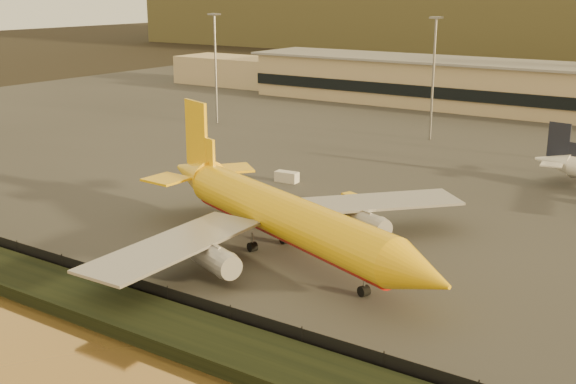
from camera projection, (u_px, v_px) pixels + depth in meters
The scene contains 9 objects.
ground at pixel (233, 266), 83.91m from camera, with size 900.00×900.00×0.00m, color black.
embankment at pixel (125, 313), 70.17m from camera, with size 320.00×7.00×1.40m, color black.
tarmac at pixel (499, 134), 159.62m from camera, with size 320.00×220.00×0.20m, color #2D2D2D.
perimeter_fence at pixel (153, 293), 73.20m from camera, with size 300.00×0.05×2.20m, color black.
terminal_building at pixel (484, 86), 190.12m from camera, with size 202.00×25.00×12.60m.
apron_light_masts at pixel (551, 76), 131.34m from camera, with size 152.20×12.20×25.40m.
dhl_cargo_jet at pixel (282, 217), 85.74m from camera, with size 51.67×48.98×15.99m.
gse_vehicle_yellow at pixel (354, 201), 105.99m from camera, with size 3.82×1.72×1.72m, color #ECB30C.
gse_vehicle_white at pixel (287, 177), 119.32m from camera, with size 3.85×1.73×1.73m, color silver.
Camera 1 is at (49.21, -61.37, 31.13)m, focal length 45.00 mm.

